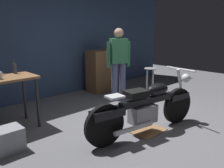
% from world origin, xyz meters
% --- Properties ---
extents(ground_plane, '(12.00, 12.00, 0.00)m').
position_xyz_m(ground_plane, '(0.00, 0.00, 0.00)').
color(ground_plane, slate).
extents(back_wall, '(8.00, 0.12, 3.10)m').
position_xyz_m(back_wall, '(0.00, 2.80, 1.55)').
color(back_wall, '#384C70').
rests_on(back_wall, ground_plane).
extents(motorcycle, '(2.17, 0.67, 1.00)m').
position_xyz_m(motorcycle, '(-0.16, -0.20, 0.45)').
color(motorcycle, black).
rests_on(motorcycle, ground_plane).
extents(person_standing, '(0.52, 0.36, 1.67)m').
position_xyz_m(person_standing, '(0.85, 1.41, 0.93)').
color(person_standing, slate).
rests_on(person_standing, ground_plane).
extents(shop_stool, '(0.32, 0.32, 0.64)m').
position_xyz_m(shop_stool, '(1.95, 1.33, 0.50)').
color(shop_stool, '#B2B2B7').
rests_on(shop_stool, ground_plane).
extents(wooden_dresser, '(0.80, 0.47, 1.10)m').
position_xyz_m(wooden_dresser, '(1.12, 2.30, 0.55)').
color(wooden_dresser, brown).
rests_on(wooden_dresser, ground_plane).
extents(drip_tray, '(0.56, 0.40, 0.01)m').
position_xyz_m(drip_tray, '(-0.08, -0.19, 0.01)').
color(drip_tray, olive).
rests_on(drip_tray, ground_plane).
extents(storage_bin, '(0.44, 0.32, 0.34)m').
position_xyz_m(storage_bin, '(-2.03, 0.75, 0.17)').
color(storage_bin, gray).
rests_on(storage_bin, ground_plane).
extents(bottle, '(0.06, 0.06, 0.24)m').
position_xyz_m(bottle, '(-1.44, 1.70, 1.00)').
color(bottle, '#3F4C59').
rests_on(bottle, workbench).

